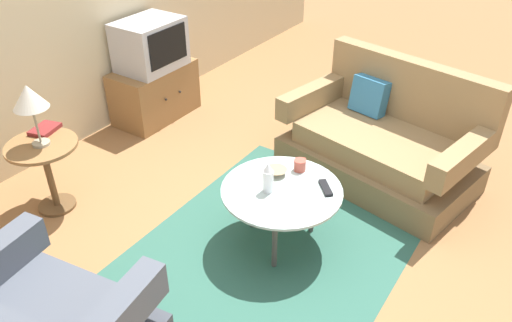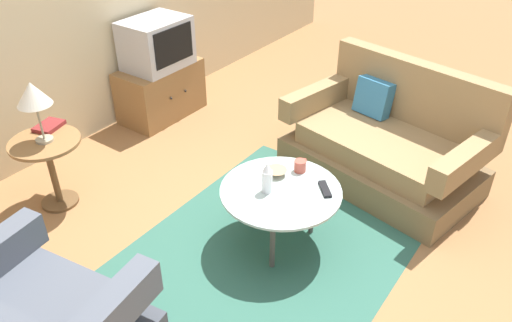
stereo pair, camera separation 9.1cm
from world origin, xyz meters
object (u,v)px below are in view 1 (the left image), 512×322
Objects in this scene: mug at (300,165)px; coffee_table at (281,193)px; television at (150,44)px; table_lamp at (29,98)px; vase at (268,178)px; tv_stand at (155,92)px; book at (45,129)px; tv_remote_dark at (326,188)px; side_table at (46,162)px; bowl at (276,172)px; couch at (383,142)px.

coffee_table is at bearing -177.56° from mug.
television is 1.32× the size of table_lamp.
vase reaches higher than coffee_table.
book reaches higher than tv_stand.
tv_remote_dark is (0.79, -1.88, -0.47)m from table_lamp.
tv_stand reaches higher than tv_remote_dark.
side_table is 3.49× the size of tv_remote_dark.
vase reaches higher than bowl.
tv_stand is at bearing 14.27° from table_lamp.
book is (0.14, 0.13, 0.17)m from side_table.
side_table is 1.86m from mug.
tv_remote_dark is at bearing -87.88° from book.
coffee_table is 1.77× the size of table_lamp.
vase is at bearing 87.58° from couch.
table_lamp is at bearing -72.51° from side_table.
table_lamp is 2.84× the size of tv_remote_dark.
television reaches higher than mug.
tv_stand is 2.08m from bowl.
bowl is (0.13, 0.12, 0.06)m from coffee_table.
couch is 11.05× the size of bowl.
bowl is 0.62× the size of book.
book is (0.14, 0.14, -0.35)m from table_lamp.
book reaches higher than side_table.
vase reaches higher than side_table.
book reaches higher than bowl.
bowl is 0.37m from tv_remote_dark.
couch is at bearing -14.13° from vase.
side_table is 1.70m from bowl.
bowl is (-0.79, -1.91, 0.21)m from tv_stand.
couch is 1.33m from vase.
couch is 3.61× the size of table_lamp.
television reaches higher than tv_remote_dark.
couch is at bearing -82.98° from tv_stand.
television is 1.60m from table_lamp.
couch is 12.95× the size of mug.
mug is at bearing 24.49° from tv_remote_dark.
vase is 0.91× the size of book.
couch is 2.73× the size of television.
coffee_table is at bearing -114.33° from tv_stand.
coffee_table is at bearing -114.46° from television.
side_table is at bearing 116.30° from bowl.
tv_remote_dark is at bearing -67.34° from side_table.
tv_stand is 5.60× the size of bowl.
table_lamp is at bearing -165.73° from tv_stand.
television is at bearing 63.19° from vase.
vase is 1.48× the size of bowl.
mug reaches higher than tv_stand.
bowl is 0.93× the size of tv_remote_dark.
side_table is at bearing 109.36° from vase.
book reaches higher than coffee_table.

